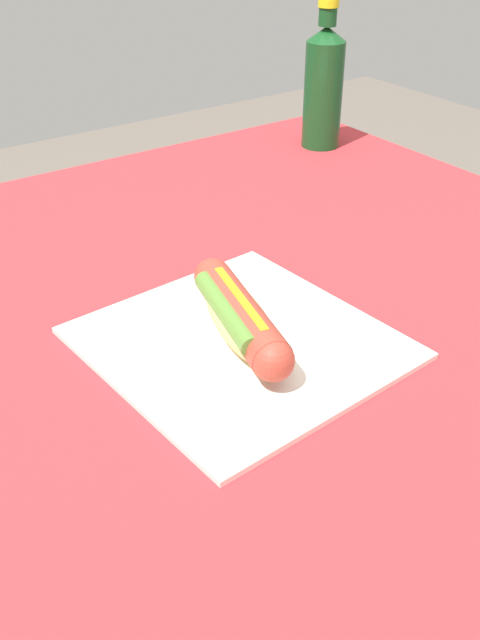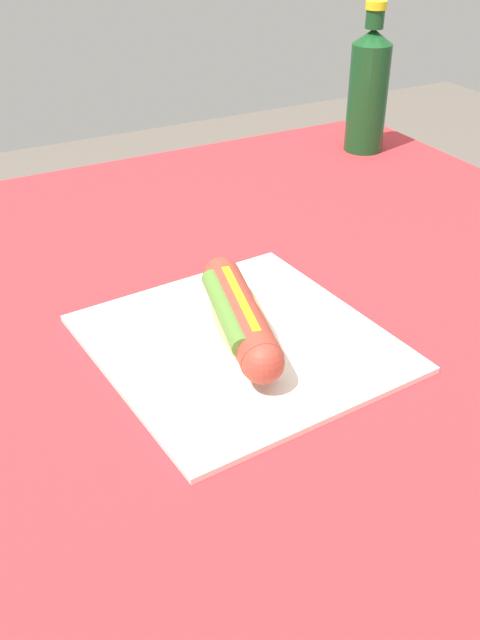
{
  "view_description": "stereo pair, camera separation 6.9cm",
  "coord_description": "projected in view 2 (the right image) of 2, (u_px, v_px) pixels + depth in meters",
  "views": [
    {
      "loc": [
        -0.41,
        0.39,
        1.17
      ],
      "look_at": [
        0.07,
        0.05,
        0.79
      ],
      "focal_mm": 40.03,
      "sensor_mm": 36.0,
      "label": 1
    },
    {
      "loc": [
        -0.44,
        0.33,
        1.17
      ],
      "look_at": [
        0.07,
        0.05,
        0.79
      ],
      "focal_mm": 40.03,
      "sensor_mm": 36.0,
      "label": 2
    }
  ],
  "objects": [
    {
      "name": "dining_table",
      "position": [
        317.0,
        460.0,
        0.74
      ],
      "size": [
        1.25,
        1.02,
        0.76
      ],
      "color": "brown",
      "rests_on": "ground"
    },
    {
      "name": "paper_wrapper",
      "position": [
        240.0,
        343.0,
        0.71
      ],
      "size": [
        0.3,
        0.29,
        0.01
      ],
      "primitive_type": "cube",
      "rotation": [
        0.0,
        0.0,
        0.08
      ],
      "color": "silver",
      "rests_on": "dining_table"
    },
    {
      "name": "hot_dog",
      "position": [
        239.0,
        317.0,
        0.69
      ],
      "size": [
        0.2,
        0.08,
        0.05
      ],
      "color": "#E5BC75",
      "rests_on": "paper_wrapper"
    },
    {
      "name": "soda_bottle",
      "position": [
        368.0,
        88.0,
        1.13
      ],
      "size": [
        0.06,
        0.06,
        0.23
      ],
      "color": "#14471E",
      "rests_on": "dining_table"
    }
  ]
}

